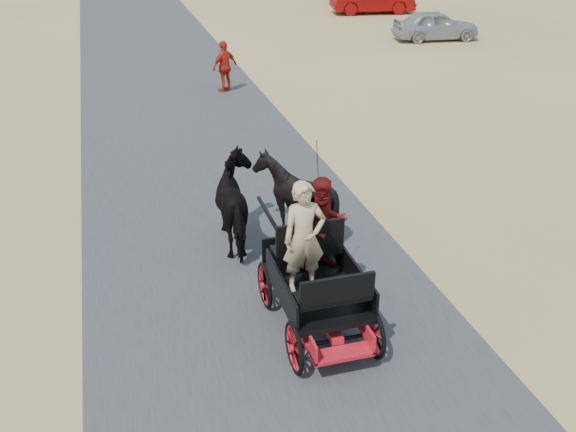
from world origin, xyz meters
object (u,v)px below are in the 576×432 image
object	(u,v)px
horse_left	(240,204)
pedestrian	(225,66)
horse_right	(295,197)
car_a	(436,25)
carriage	(316,308)

from	to	relation	value
horse_left	pedestrian	size ratio (longest dim) A/B	1.16
horse_left	pedestrian	world-z (taller)	pedestrian
pedestrian	horse_right	bearing A→B (deg)	56.50
pedestrian	car_a	xyz separation A→B (m)	(10.91, 5.60, -0.20)
horse_left	pedestrian	bearing A→B (deg)	-99.59
carriage	pedestrian	world-z (taller)	pedestrian
horse_left	horse_right	size ratio (longest dim) A/B	1.18
horse_left	horse_right	xyz separation A→B (m)	(1.10, 0.00, 0.00)
carriage	horse_left	size ratio (longest dim) A/B	1.20
horse_right	car_a	bearing A→B (deg)	-125.69
car_a	horse_left	bearing A→B (deg)	148.58
carriage	horse_left	bearing A→B (deg)	100.39
horse_left	car_a	bearing A→B (deg)	-128.19
carriage	horse_right	xyz separation A→B (m)	(0.55, 3.00, 0.49)
carriage	horse_right	world-z (taller)	horse_right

